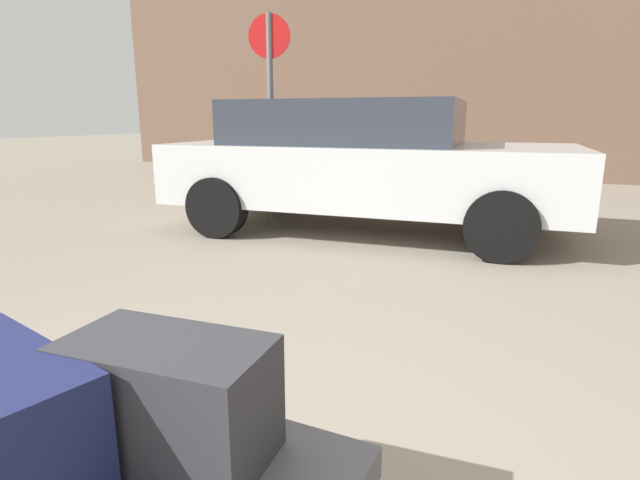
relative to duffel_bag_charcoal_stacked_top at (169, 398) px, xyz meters
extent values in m
cube|color=#4C4C51|center=(-0.08, -0.08, -0.22)|extent=(1.20, 0.70, 0.10)
cylinder|color=black|center=(-0.49, 0.16, -0.39)|extent=(0.24, 0.06, 0.24)
cube|color=#2D2D33|center=(0.00, 0.00, 0.00)|extent=(0.58, 0.35, 0.33)
cube|color=silver|center=(-1.03, 4.35, 0.13)|extent=(4.46, 2.23, 0.64)
cube|color=#2D333D|center=(-1.28, 4.33, 0.68)|extent=(2.56, 1.82, 0.46)
cylinder|color=black|center=(0.29, 5.34, -0.19)|extent=(0.66, 0.28, 0.64)
cylinder|color=black|center=(0.47, 3.65, -0.19)|extent=(0.66, 0.28, 0.64)
cylinder|color=black|center=(-2.53, 5.05, -0.19)|extent=(0.66, 0.28, 0.64)
cylinder|color=black|center=(-2.35, 3.36, -0.19)|extent=(0.66, 0.28, 0.64)
cylinder|color=slate|center=(-2.33, 4.47, 0.70)|extent=(0.07, 0.07, 2.41)
cylinder|color=red|center=(-2.33, 4.47, 1.66)|extent=(0.49, 0.15, 0.50)
camera|label=1|loc=(0.89, -0.93, 0.74)|focal=28.36mm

